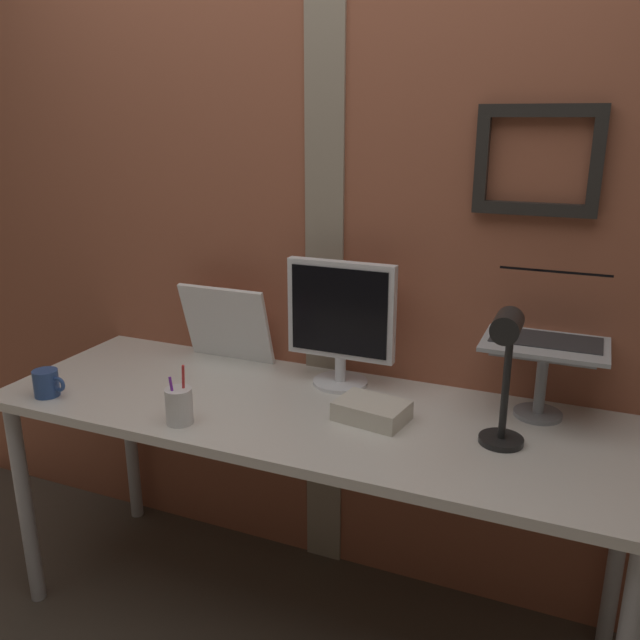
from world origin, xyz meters
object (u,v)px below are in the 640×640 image
at_px(pen_cup, 179,406).
at_px(coffee_mug, 47,383).
at_px(monitor, 341,317).
at_px(whiteboard_panel, 226,324).
at_px(desk_lamp, 505,364).
at_px(laptop, 549,322).

bearing_deg(pen_cup, coffee_mug, 180.00).
bearing_deg(coffee_mug, monitor, 28.80).
height_order(whiteboard_panel, desk_lamp, desk_lamp).
relative_size(monitor, laptop, 1.19).
height_order(whiteboard_panel, coffee_mug, whiteboard_panel).
distance_m(whiteboard_panel, desk_lamp, 1.05).
distance_m(whiteboard_panel, coffee_mug, 0.62).
bearing_deg(desk_lamp, coffee_mug, -172.41).
relative_size(desk_lamp, pen_cup, 2.22).
bearing_deg(coffee_mug, whiteboard_panel, 53.33).
relative_size(desk_lamp, coffee_mug, 3.45).
bearing_deg(laptop, whiteboard_panel, -178.88).
height_order(whiteboard_panel, pen_cup, whiteboard_panel).
relative_size(laptop, pen_cup, 1.95).
height_order(desk_lamp, pen_cup, desk_lamp).
bearing_deg(whiteboard_panel, laptop, 1.12).
xyz_separation_m(laptop, desk_lamp, (-0.08, -0.33, -0.03)).
height_order(desk_lamp, coffee_mug, desk_lamp).
bearing_deg(desk_lamp, monitor, 154.11).
height_order(pen_cup, coffee_mug, pen_cup).
height_order(monitor, pen_cup, monitor).
bearing_deg(monitor, coffee_mug, -151.20).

